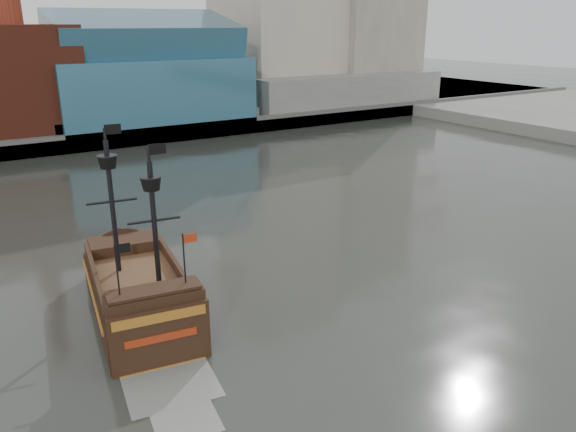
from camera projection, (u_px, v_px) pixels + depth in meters
ground at (413, 358)px, 30.37m from camera, size 400.00×400.00×0.00m
promenade_far at (60, 115)px, 103.62m from camera, size 220.00×60.00×2.00m
seawall at (102, 141)px, 79.93m from camera, size 220.00×1.00×2.60m
crane_a at (416, 14)px, 129.33m from camera, size 22.50×4.00×32.25m
crane_b at (415, 29)px, 143.32m from camera, size 19.10×4.00×26.25m
pirate_ship at (140, 298)px, 34.66m from camera, size 7.19×17.16×12.45m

